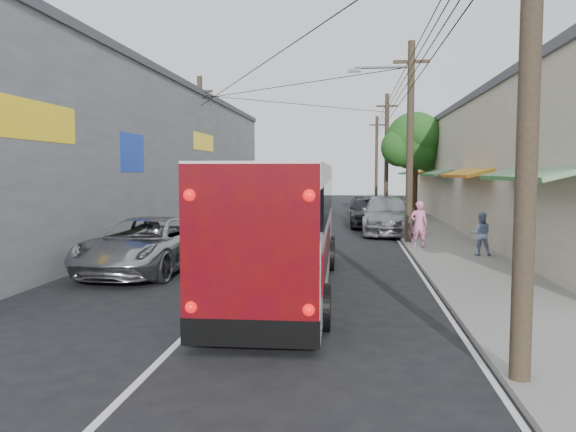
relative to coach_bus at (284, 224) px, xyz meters
name	(u,v)px	position (x,y,z in m)	size (l,w,h in m)	color
ground	(188,333)	(-1.25, -4.18, -1.60)	(120.00, 120.00, 0.00)	black
sidewalk	(420,226)	(5.25, 15.82, -1.54)	(3.00, 80.00, 0.12)	slate
building_right	(501,167)	(9.74, 17.82, 1.56)	(7.09, 40.00, 6.25)	beige
building_left	(127,157)	(-9.75, 13.82, 2.06)	(7.20, 36.00, 7.25)	gray
utility_poles	(356,149)	(1.88, 16.15, 2.53)	(11.80, 45.28, 8.00)	#473828
street_tree	(416,143)	(5.62, 21.84, 3.08)	(4.40, 4.00, 6.60)	#3F2B19
coach_bus	(284,224)	(0.00, 0.00, 0.00)	(2.63, 10.75, 3.08)	silver
jeepney	(147,245)	(-4.27, 1.82, -0.81)	(2.61, 5.65, 1.57)	#A9A8AF
parked_suv	(387,215)	(3.35, 12.84, -0.74)	(2.41, 5.93, 1.72)	gray
parked_car_mid	(368,212)	(2.55, 15.82, -0.79)	(1.90, 4.73, 1.61)	black
parked_car_far	(365,206)	(2.55, 22.99, -0.94)	(1.38, 3.95, 1.30)	black
pedestrian_near	(419,224)	(4.15, 7.10, -0.62)	(0.63, 0.41, 1.72)	pink
pedestrian_far	(481,234)	(5.98, 5.35, -0.76)	(0.70, 0.55, 1.44)	#8999C7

